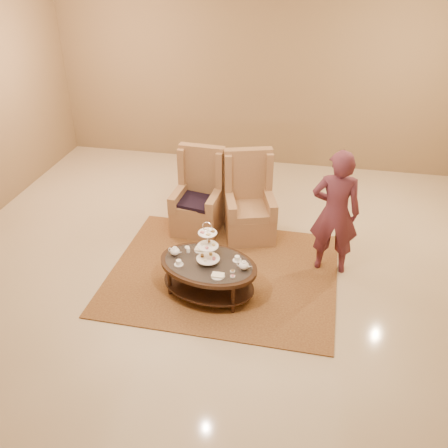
% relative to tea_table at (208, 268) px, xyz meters
% --- Properties ---
extents(ground, '(8.00, 8.00, 0.00)m').
position_rel_tea_table_xyz_m(ground, '(0.09, 0.33, -0.39)').
color(ground, beige).
rests_on(ground, ground).
extents(ceiling, '(8.00, 8.00, 0.02)m').
position_rel_tea_table_xyz_m(ceiling, '(0.09, 0.33, -0.39)').
color(ceiling, white).
rests_on(ceiling, ground).
extents(wall_back, '(8.00, 0.04, 3.50)m').
position_rel_tea_table_xyz_m(wall_back, '(0.09, 4.33, 1.36)').
color(wall_back, '#8E724D').
rests_on(wall_back, ground).
extents(rug, '(3.07, 2.57, 0.02)m').
position_rel_tea_table_xyz_m(rug, '(0.10, 0.45, -0.38)').
color(rug, olive).
rests_on(rug, ground).
extents(tea_table, '(1.43, 1.13, 1.06)m').
position_rel_tea_table_xyz_m(tea_table, '(0.00, 0.00, 0.00)').
color(tea_table, black).
rests_on(tea_table, ground).
extents(armchair_left, '(0.73, 0.76, 1.29)m').
position_rel_tea_table_xyz_m(armchair_left, '(-0.51, 1.58, 0.05)').
color(armchair_left, '#A4754D').
rests_on(armchair_left, ground).
extents(armchair_right, '(0.89, 0.90, 1.31)m').
position_rel_tea_table_xyz_m(armchair_right, '(0.27, 1.55, 0.05)').
color(armchair_right, '#A4754D').
rests_on(armchair_right, ground).
extents(person, '(0.64, 0.42, 1.75)m').
position_rel_tea_table_xyz_m(person, '(1.50, 0.87, 0.49)').
color(person, '#572532').
rests_on(person, ground).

